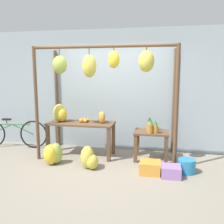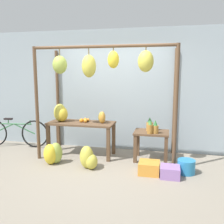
# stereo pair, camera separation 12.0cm
# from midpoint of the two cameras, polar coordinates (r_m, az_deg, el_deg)

# --- Properties ---
(ground_plane) EXTENTS (20.00, 20.00, 0.00)m
(ground_plane) POSITION_cam_midpoint_polar(r_m,az_deg,el_deg) (4.82, -3.89, -13.13)
(ground_plane) COLOR gray
(shop_wall_back) EXTENTS (8.00, 0.08, 2.80)m
(shop_wall_back) POSITION_cam_midpoint_polar(r_m,az_deg,el_deg) (5.89, -0.29, 4.98)
(shop_wall_back) COLOR #99A8B2
(shop_wall_back) RESTS_ON ground_plane
(stall_awning) EXTENTS (2.86, 1.17, 2.33)m
(stall_awning) POSITION_cam_midpoint_polar(r_m,az_deg,el_deg) (4.96, -2.75, 8.42)
(stall_awning) COLOR brown
(stall_awning) RESTS_ON ground_plane
(display_table_main) EXTENTS (1.44, 0.60, 0.74)m
(display_table_main) POSITION_cam_midpoint_polar(r_m,az_deg,el_deg) (5.50, -7.69, -3.65)
(display_table_main) COLOR brown
(display_table_main) RESTS_ON ground_plane
(display_table_side) EXTENTS (0.71, 0.54, 0.61)m
(display_table_side) POSITION_cam_midpoint_polar(r_m,az_deg,el_deg) (5.27, 8.35, -5.95)
(display_table_side) COLOR brown
(display_table_side) RESTS_ON ground_plane
(banana_pile_on_table) EXTENTS (0.41, 0.37, 0.39)m
(banana_pile_on_table) POSITION_cam_midpoint_polar(r_m,az_deg,el_deg) (5.59, -12.31, -0.33)
(banana_pile_on_table) COLOR gold
(banana_pile_on_table) RESTS_ON display_table_main
(orange_pile) EXTENTS (0.19, 0.21, 0.09)m
(orange_pile) POSITION_cam_midpoint_polar(r_m,az_deg,el_deg) (5.47, -6.98, -1.90)
(orange_pile) COLOR orange
(orange_pile) RESTS_ON display_table_main
(pineapple_cluster) EXTENTS (0.26, 0.35, 0.29)m
(pineapple_cluster) POSITION_cam_midpoint_polar(r_m,az_deg,el_deg) (5.14, 8.39, -3.29)
(pineapple_cluster) COLOR #B27F38
(pineapple_cluster) RESTS_ON display_table_side
(banana_pile_ground_left) EXTENTS (0.45, 0.43, 0.43)m
(banana_pile_ground_left) POSITION_cam_midpoint_polar(r_m,az_deg,el_deg) (5.20, -13.90, -9.37)
(banana_pile_ground_left) COLOR #9EB247
(banana_pile_ground_left) RESTS_ON ground_plane
(banana_pile_ground_right) EXTENTS (0.43, 0.36, 0.44)m
(banana_pile_ground_right) POSITION_cam_midpoint_polar(r_m,az_deg,el_deg) (4.85, -5.96, -10.60)
(banana_pile_ground_right) COLOR gold
(banana_pile_ground_right) RESTS_ON ground_plane
(fruit_crate_white) EXTENTS (0.37, 0.36, 0.22)m
(fruit_crate_white) POSITION_cam_midpoint_polar(r_m,az_deg,el_deg) (4.69, 7.95, -12.42)
(fruit_crate_white) COLOR orange
(fruit_crate_white) RESTS_ON ground_plane
(blue_bucket) EXTENTS (0.32, 0.32, 0.25)m
(blue_bucket) POSITION_cam_midpoint_polar(r_m,az_deg,el_deg) (4.84, 16.02, -11.77)
(blue_bucket) COLOR teal
(blue_bucket) RESTS_ON ground_plane
(parked_bicycle) EXTENTS (1.72, 0.24, 0.72)m
(parked_bicycle) POSITION_cam_midpoint_polar(r_m,az_deg,el_deg) (6.57, -22.26, -4.52)
(parked_bicycle) COLOR black
(parked_bicycle) RESTS_ON ground_plane
(papaya_pile) EXTENTS (0.21, 0.20, 0.25)m
(papaya_pile) POSITION_cam_midpoint_polar(r_m,az_deg,el_deg) (5.32, -2.95, -1.25)
(papaya_pile) COLOR gold
(papaya_pile) RESTS_ON display_table_main
(fruit_crate_purple) EXTENTS (0.33, 0.32, 0.20)m
(fruit_crate_purple) POSITION_cam_midpoint_polar(r_m,az_deg,el_deg) (4.61, 12.61, -13.09)
(fruit_crate_purple) COLOR #9970B7
(fruit_crate_purple) RESTS_ON ground_plane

